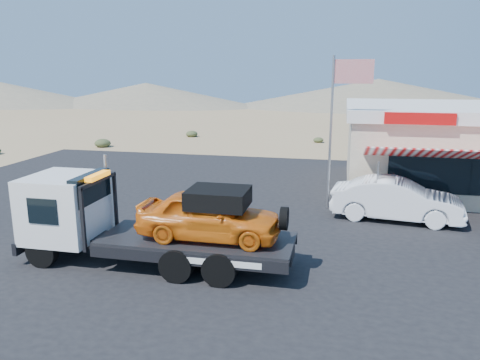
{
  "coord_description": "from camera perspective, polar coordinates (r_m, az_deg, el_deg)",
  "views": [
    {
      "loc": [
        5.15,
        -14.12,
        5.49
      ],
      "look_at": [
        1.53,
        2.34,
        1.5
      ],
      "focal_mm": 35.0,
      "sensor_mm": 36.0,
      "label": 1
    }
  ],
  "objects": [
    {
      "name": "tow_truck",
      "position": [
        13.55,
        -11.1,
        -4.53
      ],
      "size": [
        7.73,
        2.29,
        2.59
      ],
      "color": "black",
      "rests_on": "asphalt_lot"
    },
    {
      "name": "flagpole",
      "position": [
        18.7,
        11.8,
        7.75
      ],
      "size": [
        1.55,
        0.1,
        6.0
      ],
      "color": "#99999E",
      "rests_on": "asphalt_lot"
    },
    {
      "name": "jerky_store",
      "position": [
        23.96,
        25.21,
        3.65
      ],
      "size": [
        10.4,
        9.97,
        3.9
      ],
      "color": "#C2AE92",
      "rests_on": "asphalt_lot"
    },
    {
      "name": "white_sedan",
      "position": [
        18.28,
        18.53,
        -2.28
      ],
      "size": [
        4.86,
        2.2,
        1.55
      ],
      "primitive_type": "imported",
      "rotation": [
        0.0,
        0.0,
        1.45
      ],
      "color": "white",
      "rests_on": "asphalt_lot"
    },
    {
      "name": "ground",
      "position": [
        16.0,
        -7.21,
        -6.86
      ],
      "size": [
        120.0,
        120.0,
        0.0
      ],
      "primitive_type": "plane",
      "color": "#9B7E58",
      "rests_on": "ground"
    },
    {
      "name": "distant_hills",
      "position": [
        70.94,
        0.25,
        10.4
      ],
      "size": [
        126.0,
        48.0,
        4.2
      ],
      "color": "#726B59",
      "rests_on": "ground"
    },
    {
      "name": "asphalt_lot",
      "position": [
        18.25,
        1.9,
        -4.16
      ],
      "size": [
        32.0,
        24.0,
        0.02
      ],
      "primitive_type": "cube",
      "color": "black",
      "rests_on": "ground"
    }
  ]
}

